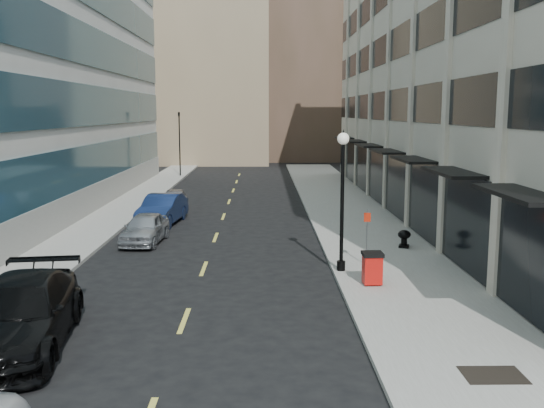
{
  "coord_description": "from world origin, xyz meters",
  "views": [
    {
      "loc": [
        2.34,
        -9.22,
        6.11
      ],
      "look_at": [
        2.65,
        11.51,
        2.95
      ],
      "focal_mm": 40.0,
      "sensor_mm": 36.0,
      "label": 1
    }
  ],
  "objects_px": {
    "sign_post": "(367,229)",
    "urn_planter": "(404,237)",
    "trash_bin": "(372,267)",
    "car_blue_sedan": "(162,209)",
    "car_silver_sedan": "(145,228)",
    "car_grey_sedan": "(175,200)",
    "car_black_pickup": "(20,315)",
    "lamppost": "(342,189)",
    "traffic_signal": "(179,116)"
  },
  "relations": [
    {
      "from": "sign_post",
      "to": "urn_planter",
      "type": "height_order",
      "value": "sign_post"
    },
    {
      "from": "trash_bin",
      "to": "car_blue_sedan",
      "type": "bearing_deg",
      "value": 125.53
    },
    {
      "from": "trash_bin",
      "to": "sign_post",
      "type": "xyz_separation_m",
      "value": [
        0.26,
        2.72,
        0.83
      ]
    },
    {
      "from": "trash_bin",
      "to": "urn_planter",
      "type": "height_order",
      "value": "trash_bin"
    },
    {
      "from": "car_silver_sedan",
      "to": "car_grey_sedan",
      "type": "relative_size",
      "value": 1.06
    },
    {
      "from": "car_grey_sedan",
      "to": "car_blue_sedan",
      "type": "bearing_deg",
      "value": -95.51
    },
    {
      "from": "car_silver_sedan",
      "to": "urn_planter",
      "type": "height_order",
      "value": "car_silver_sedan"
    },
    {
      "from": "car_black_pickup",
      "to": "car_blue_sedan",
      "type": "height_order",
      "value": "car_black_pickup"
    },
    {
      "from": "car_black_pickup",
      "to": "sign_post",
      "type": "xyz_separation_m",
      "value": [
        10.39,
        7.93,
        0.7
      ]
    },
    {
      "from": "car_black_pickup",
      "to": "lamppost",
      "type": "distance_m",
      "value": 11.94
    },
    {
      "from": "lamppost",
      "to": "car_black_pickup",
      "type": "bearing_deg",
      "value": -142.58
    },
    {
      "from": "car_blue_sedan",
      "to": "lamppost",
      "type": "height_order",
      "value": "lamppost"
    },
    {
      "from": "car_blue_sedan",
      "to": "trash_bin",
      "type": "height_order",
      "value": "car_blue_sedan"
    },
    {
      "from": "traffic_signal",
      "to": "urn_planter",
      "type": "distance_m",
      "value": 34.45
    },
    {
      "from": "car_silver_sedan",
      "to": "urn_planter",
      "type": "distance_m",
      "value": 11.93
    },
    {
      "from": "urn_planter",
      "to": "car_grey_sedan",
      "type": "bearing_deg",
      "value": 135.93
    },
    {
      "from": "car_blue_sedan",
      "to": "car_grey_sedan",
      "type": "height_order",
      "value": "car_blue_sedan"
    },
    {
      "from": "traffic_signal",
      "to": "car_grey_sedan",
      "type": "distance_m",
      "value": 20.36
    },
    {
      "from": "traffic_signal",
      "to": "trash_bin",
      "type": "distance_m",
      "value": 38.91
    },
    {
      "from": "car_silver_sedan",
      "to": "trash_bin",
      "type": "height_order",
      "value": "car_silver_sedan"
    },
    {
      "from": "car_blue_sedan",
      "to": "sign_post",
      "type": "xyz_separation_m",
      "value": [
        9.6,
        -9.71,
        0.79
      ]
    },
    {
      "from": "car_grey_sedan",
      "to": "sign_post",
      "type": "xyz_separation_m",
      "value": [
        9.6,
        -14.48,
        0.93
      ]
    },
    {
      "from": "traffic_signal",
      "to": "car_black_pickup",
      "type": "height_order",
      "value": "traffic_signal"
    },
    {
      "from": "car_blue_sedan",
      "to": "sign_post",
      "type": "height_order",
      "value": "sign_post"
    },
    {
      "from": "car_grey_sedan",
      "to": "urn_planter",
      "type": "relative_size",
      "value": 5.0
    },
    {
      "from": "car_blue_sedan",
      "to": "lamppost",
      "type": "distance_m",
      "value": 13.76
    },
    {
      "from": "traffic_signal",
      "to": "trash_bin",
      "type": "xyz_separation_m",
      "value": [
        11.64,
        -36.79,
        -4.95
      ]
    },
    {
      "from": "sign_post",
      "to": "car_blue_sedan",
      "type": "bearing_deg",
      "value": 136.59
    },
    {
      "from": "traffic_signal",
      "to": "sign_post",
      "type": "height_order",
      "value": "traffic_signal"
    },
    {
      "from": "car_black_pickup",
      "to": "sign_post",
      "type": "height_order",
      "value": "sign_post"
    },
    {
      "from": "car_black_pickup",
      "to": "car_grey_sedan",
      "type": "distance_m",
      "value": 22.42
    },
    {
      "from": "car_silver_sedan",
      "to": "sign_post",
      "type": "bearing_deg",
      "value": -22.69
    },
    {
      "from": "urn_planter",
      "to": "car_black_pickup",
      "type": "bearing_deg",
      "value": -138.9
    },
    {
      "from": "car_blue_sedan",
      "to": "trash_bin",
      "type": "relative_size",
      "value": 4.31
    },
    {
      "from": "car_blue_sedan",
      "to": "trash_bin",
      "type": "distance_m",
      "value": 15.55
    },
    {
      "from": "trash_bin",
      "to": "car_grey_sedan",
      "type": "bearing_deg",
      "value": 117.11
    },
    {
      "from": "car_blue_sedan",
      "to": "sign_post",
      "type": "bearing_deg",
      "value": -38.26
    },
    {
      "from": "car_silver_sedan",
      "to": "lamppost",
      "type": "height_order",
      "value": "lamppost"
    },
    {
      "from": "traffic_signal",
      "to": "car_grey_sedan",
      "type": "relative_size",
      "value": 1.78
    },
    {
      "from": "trash_bin",
      "to": "lamppost",
      "type": "height_order",
      "value": "lamppost"
    },
    {
      "from": "car_black_pickup",
      "to": "sign_post",
      "type": "distance_m",
      "value": 13.09
    },
    {
      "from": "car_blue_sedan",
      "to": "car_silver_sedan",
      "type": "bearing_deg",
      "value": -82.92
    },
    {
      "from": "traffic_signal",
      "to": "car_black_pickup",
      "type": "xyz_separation_m",
      "value": [
        1.51,
        -42.0,
        -4.82
      ]
    },
    {
      "from": "car_black_pickup",
      "to": "sign_post",
      "type": "relative_size",
      "value": 2.77
    },
    {
      "from": "lamppost",
      "to": "car_blue_sedan",
      "type": "bearing_deg",
      "value": 128.91
    },
    {
      "from": "car_black_pickup",
      "to": "trash_bin",
      "type": "bearing_deg",
      "value": 20.05
    },
    {
      "from": "car_black_pickup",
      "to": "urn_planter",
      "type": "height_order",
      "value": "car_black_pickup"
    },
    {
      "from": "lamppost",
      "to": "urn_planter",
      "type": "xyz_separation_m",
      "value": [
        3.3,
        3.87,
        -2.65
      ]
    },
    {
      "from": "car_grey_sedan",
      "to": "lamppost",
      "type": "relative_size",
      "value": 0.73
    },
    {
      "from": "car_silver_sedan",
      "to": "trash_bin",
      "type": "xyz_separation_m",
      "value": [
        9.34,
        -7.54,
        0.06
      ]
    }
  ]
}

